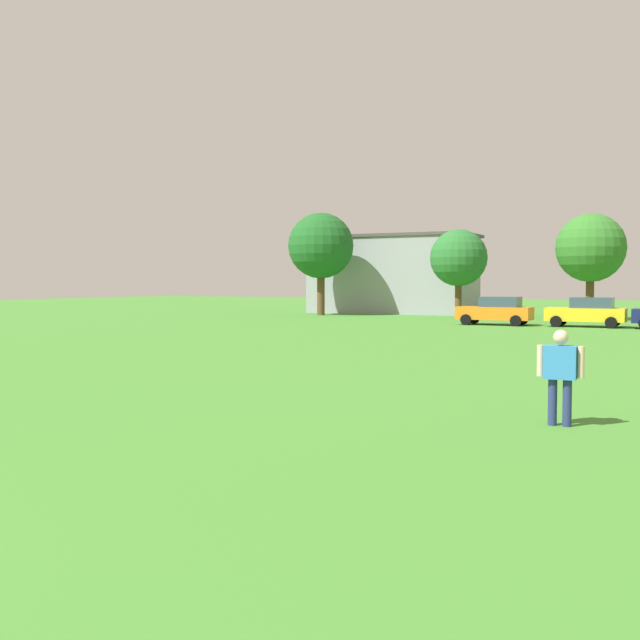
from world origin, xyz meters
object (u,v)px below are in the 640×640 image
parked_car_yellow_1 (587,312)px  tree_left (459,258)px  adult_bystander (560,369)px  parked_car_orange_0 (496,311)px  tree_far_left (321,246)px  tree_right (591,248)px

parked_car_yellow_1 → tree_left: size_ratio=0.69×
adult_bystander → parked_car_yellow_1: (-3.71, 31.38, -0.16)m
parked_car_orange_0 → tree_far_left: 17.58m
tree_left → tree_right: size_ratio=0.88×
parked_car_yellow_1 → tree_right: 8.94m
adult_bystander → tree_right: bearing=95.3°
parked_car_orange_0 → tree_far_left: (-15.33, 7.36, 4.43)m
parked_car_yellow_1 → tree_left: 12.38m
tree_right → tree_left: bearing=-173.9°
adult_bystander → tree_left: size_ratio=0.27×
parked_car_orange_0 → tree_right: (4.19, 8.34, 3.92)m
parked_car_orange_0 → parked_car_yellow_1: bearing=-176.0°
tree_far_left → parked_car_yellow_1: bearing=-18.9°
adult_bystander → parked_car_yellow_1: 31.59m
parked_car_yellow_1 → tree_right: bearing=-83.5°
parked_car_orange_0 → tree_far_left: size_ratio=0.55×
adult_bystander → tree_right: size_ratio=0.24×
tree_far_left → tree_left: bearing=0.3°
parked_car_yellow_1 → tree_far_left: tree_far_left is taller
adult_bystander → parked_car_yellow_1: bearing=95.4°
tree_far_left → tree_left: 10.88m
parked_car_orange_0 → tree_left: (-4.50, 7.41, 3.36)m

